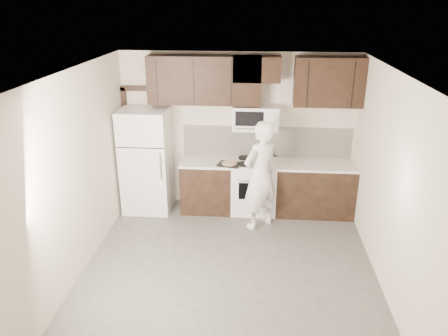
# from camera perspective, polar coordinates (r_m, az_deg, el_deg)

# --- Properties ---
(floor) EXTENTS (4.50, 4.50, 0.00)m
(floor) POSITION_cam_1_polar(r_m,az_deg,el_deg) (6.13, 0.59, -13.60)
(floor) COLOR #4D4B48
(floor) RESTS_ON ground
(back_wall) EXTENTS (4.00, 0.00, 4.00)m
(back_wall) POSITION_cam_1_polar(r_m,az_deg,el_deg) (7.58, 1.84, 4.80)
(back_wall) COLOR beige
(back_wall) RESTS_ON ground
(ceiling) EXTENTS (4.50, 4.50, 0.00)m
(ceiling) POSITION_cam_1_polar(r_m,az_deg,el_deg) (5.08, 0.71, 12.17)
(ceiling) COLOR white
(ceiling) RESTS_ON back_wall
(counter_run) EXTENTS (2.95, 0.64, 0.91)m
(counter_run) POSITION_cam_1_polar(r_m,az_deg,el_deg) (7.60, 6.20, -2.48)
(counter_run) COLOR black
(counter_run) RESTS_ON floor
(stove) EXTENTS (0.76, 0.66, 0.94)m
(stove) POSITION_cam_1_polar(r_m,az_deg,el_deg) (7.59, 3.91, -2.39)
(stove) COLOR white
(stove) RESTS_ON floor
(backsplash) EXTENTS (2.90, 0.02, 0.54)m
(backsplash) POSITION_cam_1_polar(r_m,az_deg,el_deg) (7.61, 5.59, 3.44)
(backsplash) COLOR beige
(backsplash) RESTS_ON counter_run
(upper_cabinets) EXTENTS (3.48, 0.35, 0.78)m
(upper_cabinets) POSITION_cam_1_polar(r_m,az_deg,el_deg) (7.19, 3.55, 11.49)
(upper_cabinets) COLOR black
(upper_cabinets) RESTS_ON back_wall
(microwave) EXTENTS (0.76, 0.42, 0.40)m
(microwave) POSITION_cam_1_polar(r_m,az_deg,el_deg) (7.31, 4.16, 6.56)
(microwave) COLOR white
(microwave) RESTS_ON upper_cabinets
(refrigerator) EXTENTS (0.80, 0.76, 1.80)m
(refrigerator) POSITION_cam_1_polar(r_m,az_deg,el_deg) (7.62, -10.06, 0.98)
(refrigerator) COLOR white
(refrigerator) RESTS_ON floor
(door_trim) EXTENTS (0.50, 0.08, 2.12)m
(door_trim) POSITION_cam_1_polar(r_m,az_deg,el_deg) (7.90, -12.27, 4.22)
(door_trim) COLOR black
(door_trim) RESTS_ON floor
(saucepan) EXTENTS (0.30, 0.18, 0.17)m
(saucepan) POSITION_cam_1_polar(r_m,az_deg,el_deg) (7.54, 5.41, 1.64)
(saucepan) COLOR silver
(saucepan) RESTS_ON stove
(baking_tray) EXTENTS (0.42, 0.36, 0.02)m
(baking_tray) POSITION_cam_1_polar(r_m,az_deg,el_deg) (7.27, 0.69, 0.49)
(baking_tray) COLOR black
(baking_tray) RESTS_ON counter_run
(pizza) EXTENTS (0.30, 0.30, 0.02)m
(pizza) POSITION_cam_1_polar(r_m,az_deg,el_deg) (7.26, 0.69, 0.62)
(pizza) COLOR beige
(pizza) RESTS_ON baking_tray
(person) EXTENTS (0.77, 0.75, 1.78)m
(person) POSITION_cam_1_polar(r_m,az_deg,el_deg) (6.90, 4.78, -1.01)
(person) COLOR white
(person) RESTS_ON floor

